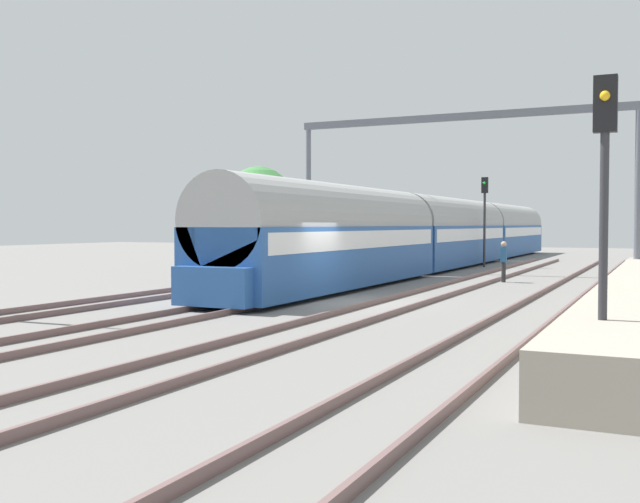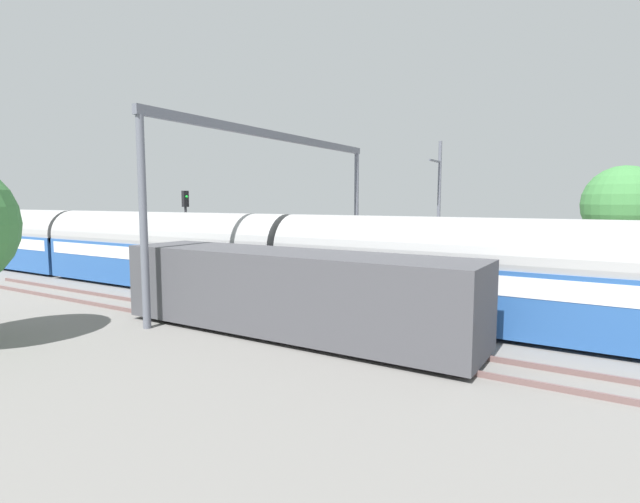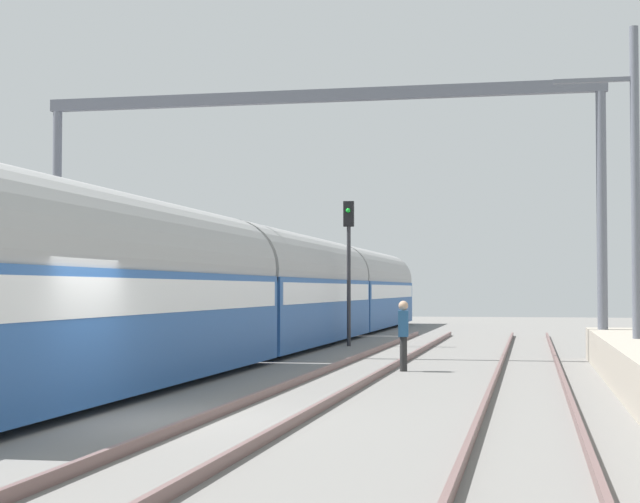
{
  "view_description": "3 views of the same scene",
  "coord_description": "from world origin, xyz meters",
  "px_view_note": "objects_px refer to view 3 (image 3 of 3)",
  "views": [
    {
      "loc": [
        9.36,
        -21.14,
        2.43
      ],
      "look_at": [
        -2.04,
        2.98,
        1.46
      ],
      "focal_mm": 41.43,
      "sensor_mm": 36.0,
      "label": 1
    },
    {
      "loc": [
        -19.41,
        0.13,
        4.55
      ],
      "look_at": [
        1.28,
        12.89,
        2.02
      ],
      "focal_mm": 27.3,
      "sensor_mm": 36.0,
      "label": 2
    },
    {
      "loc": [
        6.17,
        -15.09,
        2.03
      ],
      "look_at": [
        -1.02,
        20.19,
        3.32
      ],
      "focal_mm": 58.04,
      "sensor_mm": 36.0,
      "label": 3
    }
  ],
  "objects_px": {
    "passenger_train": "(294,290)",
    "railway_signal_far": "(349,253)",
    "person_crossing": "(403,329)",
    "freight_car": "(43,310)",
    "catenary_gantry": "(315,156)"
  },
  "relations": [
    {
      "from": "person_crossing",
      "to": "railway_signal_far",
      "type": "height_order",
      "value": "railway_signal_far"
    },
    {
      "from": "passenger_train",
      "to": "person_crossing",
      "type": "xyz_separation_m",
      "value": [
        5.14,
        -10.32,
        -0.94
      ]
    },
    {
      "from": "freight_car",
      "to": "person_crossing",
      "type": "xyz_separation_m",
      "value": [
        9.22,
        0.67,
        -0.44
      ]
    },
    {
      "from": "passenger_train",
      "to": "freight_car",
      "type": "height_order",
      "value": "passenger_train"
    },
    {
      "from": "catenary_gantry",
      "to": "person_crossing",
      "type": "bearing_deg",
      "value": -53.35
    },
    {
      "from": "freight_car",
      "to": "catenary_gantry",
      "type": "xyz_separation_m",
      "value": [
        6.12,
        4.84,
        4.44
      ]
    },
    {
      "from": "person_crossing",
      "to": "catenary_gantry",
      "type": "relative_size",
      "value": 0.1
    },
    {
      "from": "railway_signal_far",
      "to": "catenary_gantry",
      "type": "relative_size",
      "value": 0.31
    },
    {
      "from": "passenger_train",
      "to": "catenary_gantry",
      "type": "relative_size",
      "value": 2.96
    },
    {
      "from": "passenger_train",
      "to": "railway_signal_far",
      "type": "height_order",
      "value": "railway_signal_far"
    },
    {
      "from": "railway_signal_far",
      "to": "catenary_gantry",
      "type": "xyz_separation_m",
      "value": [
        0.12,
        -6.48,
        2.63
      ]
    },
    {
      "from": "freight_car",
      "to": "person_crossing",
      "type": "relative_size",
      "value": 7.51
    },
    {
      "from": "freight_car",
      "to": "railway_signal_far",
      "type": "relative_size",
      "value": 2.54
    },
    {
      "from": "freight_car",
      "to": "person_crossing",
      "type": "distance_m",
      "value": 9.26
    },
    {
      "from": "freight_car",
      "to": "person_crossing",
      "type": "bearing_deg",
      "value": 4.14
    }
  ]
}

